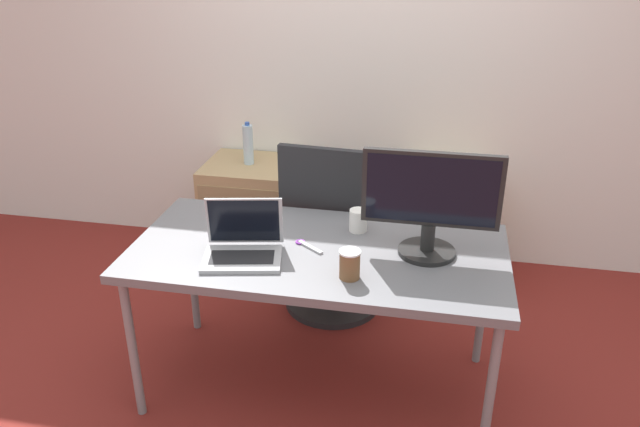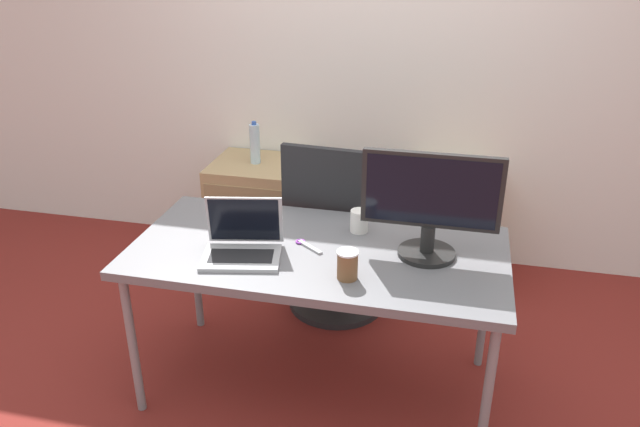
# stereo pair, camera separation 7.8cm
# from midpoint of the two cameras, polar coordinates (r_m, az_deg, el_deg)

# --- Properties ---
(ground_plane) EXTENTS (14.00, 14.00, 0.00)m
(ground_plane) POSITION_cam_midpoint_polar(r_m,az_deg,el_deg) (3.16, -0.89, -15.38)
(ground_plane) COLOR maroon
(wall_back) EXTENTS (10.00, 0.05, 2.60)m
(wall_back) POSITION_cam_midpoint_polar(r_m,az_deg,el_deg) (3.94, 3.64, 14.02)
(wall_back) COLOR silver
(wall_back) RESTS_ON ground_plane
(desk) EXTENTS (1.64, 0.81, 0.75)m
(desk) POSITION_cam_midpoint_polar(r_m,az_deg,el_deg) (2.76, -0.98, -4.13)
(desk) COLOR slate
(desk) RESTS_ON ground_plane
(office_chair) EXTENTS (0.56, 0.58, 1.05)m
(office_chair) POSITION_cam_midpoint_polar(r_m,az_deg,el_deg) (3.49, 0.29, -3.39)
(office_chair) COLOR #232326
(office_chair) RESTS_ON ground_plane
(cabinet_left) EXTENTS (0.55, 0.51, 0.67)m
(cabinet_left) POSITION_cam_midpoint_polar(r_m,az_deg,el_deg) (4.12, -6.83, 0.20)
(cabinet_left) COLOR tan
(cabinet_left) RESTS_ON ground_plane
(cabinet_right) EXTENTS (0.55, 0.51, 0.67)m
(cabinet_right) POSITION_cam_midpoint_polar(r_m,az_deg,el_deg) (3.94, 10.64, -1.28)
(cabinet_right) COLOR tan
(cabinet_right) RESTS_ON ground_plane
(water_bottle) EXTENTS (0.06, 0.06, 0.27)m
(water_bottle) POSITION_cam_midpoint_polar(r_m,az_deg,el_deg) (3.95, -7.16, 6.29)
(water_bottle) COLOR silver
(water_bottle) RESTS_ON cabinet_left
(laptop_center) EXTENTS (0.37, 0.32, 0.24)m
(laptop_center) POSITION_cam_midpoint_polar(r_m,az_deg,el_deg) (2.67, -7.90, -2.95)
(laptop_center) COLOR #ADADB2
(laptop_center) RESTS_ON desk
(monitor) EXTENTS (0.57, 0.25, 0.46)m
(monitor) POSITION_cam_midpoint_polar(r_m,az_deg,el_deg) (2.62, 9.23, 1.00)
(monitor) COLOR black
(monitor) RESTS_ON desk
(mouse) EXTENTS (0.04, 0.06, 0.03)m
(mouse) POSITION_cam_midpoint_polar(r_m,az_deg,el_deg) (2.66, 1.29, -3.68)
(mouse) COLOR silver
(mouse) RESTS_ON desk
(coffee_cup_white) EXTENTS (0.08, 0.08, 0.10)m
(coffee_cup_white) POSITION_cam_midpoint_polar(r_m,az_deg,el_deg) (2.87, 2.73, -0.64)
(coffee_cup_white) COLOR white
(coffee_cup_white) RESTS_ON desk
(coffee_cup_brown) EXTENTS (0.09, 0.09, 0.12)m
(coffee_cup_brown) POSITION_cam_midpoint_polar(r_m,az_deg,el_deg) (2.49, 1.83, -4.67)
(coffee_cup_brown) COLOR brown
(coffee_cup_brown) RESTS_ON desk
(scissors) EXTENTS (0.15, 0.13, 0.01)m
(scissors) POSITION_cam_midpoint_polar(r_m,az_deg,el_deg) (2.75, -2.03, -2.94)
(scissors) COLOR #B2B2B7
(scissors) RESTS_ON desk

